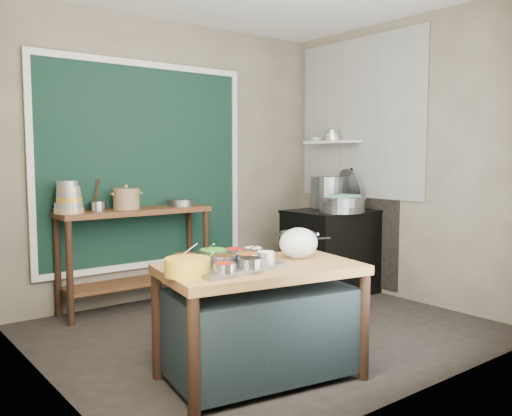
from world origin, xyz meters
TOP-DOWN VIEW (x-y plane):
  - floor at (0.00, 0.00)m, footprint 3.50×3.00m
  - back_wall at (0.00, 1.51)m, footprint 3.50×0.02m
  - left_wall at (-1.76, 0.00)m, footprint 0.02×3.00m
  - right_wall at (1.76, 0.00)m, footprint 0.02×3.00m
  - curtain_panel at (-0.35, 1.47)m, footprint 2.10×0.02m
  - curtain_frame at (-0.35, 1.46)m, footprint 2.22×0.03m
  - tile_panel at (1.74, 0.55)m, footprint 0.02×1.70m
  - soot_patch at (1.74, 0.65)m, footprint 0.01×1.30m
  - wall_shelf at (1.63, 0.85)m, footprint 0.22×0.70m
  - prep_table at (-0.65, -0.75)m, footprint 1.35×0.92m
  - back_counter at (-0.55, 1.28)m, footprint 1.45×0.40m
  - stove_block at (1.35, 0.55)m, footprint 0.90×0.68m
  - stove_top at (1.35, 0.55)m, footprint 0.92×0.69m
  - condiment_tray at (-0.87, -0.71)m, footprint 0.64×0.48m
  - condiment_bowls at (-0.89, -0.70)m, footprint 0.67×0.48m
  - yellow_basin at (-1.18, -0.73)m, footprint 0.33×0.33m
  - saucepan at (-0.11, -0.50)m, footprint 0.33×0.33m
  - plastic_bag_a at (-0.30, -0.73)m, footprint 0.29×0.25m
  - plastic_bag_b at (-0.27, -0.68)m, footprint 0.24×0.21m
  - bowl_stack at (-1.18, 1.26)m, footprint 0.25×0.25m
  - utensil_cup at (-0.91, 1.29)m, footprint 0.19×0.19m
  - ceramic_crock at (-0.64, 1.28)m, footprint 0.27×0.27m
  - wide_bowl at (-0.07, 1.26)m, footprint 0.27×0.27m
  - stock_pot at (1.51, 0.77)m, footprint 0.45×0.45m
  - pot_lid at (1.60, 0.55)m, footprint 0.22×0.45m
  - steamer at (1.29, 0.35)m, footprint 0.59×0.59m
  - green_cloth at (1.29, 0.35)m, footprint 0.31×0.25m
  - shallow_pan at (1.23, 0.33)m, footprint 0.45×0.45m
  - shelf_bowl_stack at (1.63, 0.84)m, footprint 0.15×0.15m
  - shelf_bowl_green at (1.63, 1.09)m, footprint 0.16×0.16m

SIDE VIEW (x-z plane):
  - floor at x=0.00m, z-range -0.02..0.00m
  - prep_table at x=-0.65m, z-range 0.00..0.75m
  - stove_block at x=1.35m, z-range 0.00..0.85m
  - back_counter at x=-0.55m, z-range 0.00..0.95m
  - soot_patch at x=1.74m, z-range 0.05..1.35m
  - condiment_tray at x=-0.87m, z-range 0.75..0.78m
  - yellow_basin at x=-1.18m, z-range 0.75..0.85m
  - condiment_bowls at x=-0.89m, z-range 0.77..0.85m
  - saucepan at x=-0.11m, z-range 0.75..0.89m
  - plastic_bag_b at x=-0.27m, z-range 0.75..0.93m
  - plastic_bag_a at x=-0.30m, z-range 0.75..0.96m
  - stove_top at x=1.35m, z-range 0.85..0.88m
  - shallow_pan at x=1.23m, z-range 0.88..0.94m
  - steamer at x=1.29m, z-range 0.88..1.03m
  - wide_bowl at x=-0.07m, z-range 0.95..1.02m
  - utensil_cup at x=-0.91m, z-range 0.95..1.04m
  - ceramic_crock at x=-0.64m, z-range 0.95..1.13m
  - green_cloth at x=1.29m, z-range 1.03..1.05m
  - stock_pot at x=1.51m, z-range 0.88..1.22m
  - bowl_stack at x=-1.18m, z-range 0.93..1.21m
  - pot_lid at x=1.60m, z-range 0.88..1.31m
  - curtain_panel at x=-0.35m, z-range 0.40..2.30m
  - curtain_frame at x=-0.35m, z-range 0.34..2.36m
  - back_wall at x=0.00m, z-range 0.00..2.80m
  - left_wall at x=-1.76m, z-range 0.00..2.80m
  - right_wall at x=1.76m, z-range 0.00..2.80m
  - wall_shelf at x=1.63m, z-range 1.59..1.61m
  - shelf_bowl_green at x=1.63m, z-range 1.61..1.66m
  - shelf_bowl_stack at x=1.63m, z-range 1.61..1.73m
  - tile_panel at x=1.74m, z-range 1.00..2.70m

